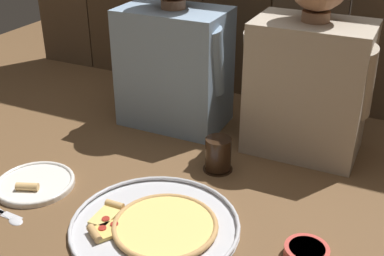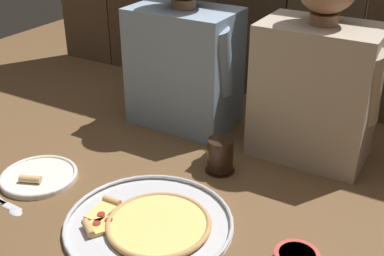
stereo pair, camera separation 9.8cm
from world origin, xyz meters
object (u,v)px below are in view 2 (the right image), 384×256
diner_right (318,69)px  diner_left (184,41)px  pizza_tray (151,223)px  dinner_plate (39,176)px  drinking_glass (220,156)px

diner_right → diner_left: bearing=179.9°
pizza_tray → dinner_plate: dinner_plate is taller
dinner_plate → diner_right: size_ratio=0.35×
diner_right → dinner_plate: bearing=-139.2°
diner_left → diner_right: bearing=-0.1°
drinking_glass → diner_left: 0.43m
diner_left → pizza_tray: bearing=-67.1°
dinner_plate → diner_right: bearing=40.8°
pizza_tray → diner_left: diner_left is taller
pizza_tray → dinner_plate: bearing=178.0°
pizza_tray → drinking_glass: bearing=84.7°
drinking_glass → diner_left: size_ratio=0.16×
dinner_plate → diner_left: (0.17, 0.54, 0.29)m
dinner_plate → drinking_glass: (0.43, 0.31, 0.04)m
dinner_plate → diner_left: size_ratio=0.35×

